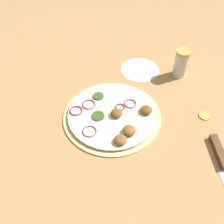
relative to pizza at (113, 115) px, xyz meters
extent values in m
plane|color=tan|center=(0.00, 0.00, -0.01)|extent=(3.00, 3.00, 0.00)
cylinder|color=beige|center=(0.00, 0.00, 0.00)|extent=(0.29, 0.29, 0.01)
cylinder|color=#EFE5C1|center=(0.00, 0.00, 0.00)|extent=(0.26, 0.26, 0.00)
torus|color=#934266|center=(0.02, -0.03, 0.01)|extent=(0.03, 0.03, 0.00)
torus|color=#A34C70|center=(0.06, 0.06, 0.01)|extent=(0.04, 0.04, 0.00)
ellipsoid|color=brown|center=(-0.01, -0.01, 0.01)|extent=(0.03, 0.03, 0.02)
torus|color=#A34C70|center=(0.02, -0.06, 0.01)|extent=(0.04, 0.04, 0.00)
cylinder|color=#385B23|center=(0.08, 0.02, 0.01)|extent=(0.03, 0.03, 0.01)
cylinder|color=#385B23|center=(0.01, 0.04, 0.01)|extent=(0.04, 0.04, 0.00)
ellipsoid|color=brown|center=(-0.02, -0.10, 0.01)|extent=(0.04, 0.04, 0.02)
torus|color=#934266|center=(-0.05, 0.08, 0.01)|extent=(0.04, 0.04, 0.00)
ellipsoid|color=brown|center=(-0.08, -0.02, 0.01)|extent=(0.04, 0.04, 0.02)
ellipsoid|color=brown|center=(-0.10, 0.01, 0.01)|extent=(0.04, 0.04, 0.02)
torus|color=#934266|center=(0.04, 0.10, 0.01)|extent=(0.04, 0.04, 0.00)
cube|color=brown|center=(-0.20, -0.23, 0.00)|extent=(0.11, 0.04, 0.02)
cylinder|color=silver|center=(0.13, -0.28, 0.04)|extent=(0.05, 0.05, 0.09)
cylinder|color=gold|center=(0.13, -0.28, 0.08)|extent=(0.05, 0.05, 0.01)
cylinder|color=gold|center=(-0.07, -0.27, 0.00)|extent=(0.04, 0.04, 0.01)
cylinder|color=white|center=(0.19, -0.16, -0.01)|extent=(0.14, 0.14, 0.00)
camera|label=1|loc=(-0.50, 0.15, 0.58)|focal=42.00mm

